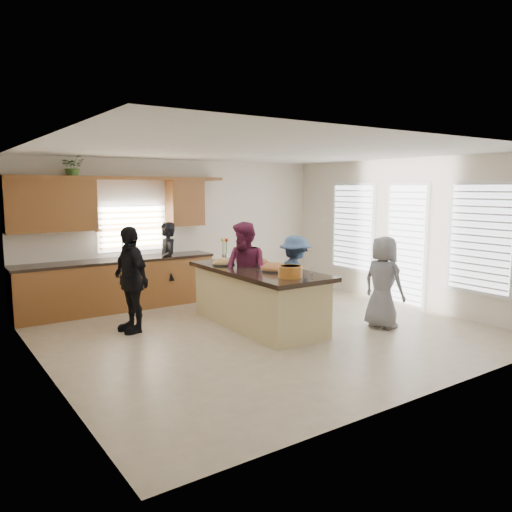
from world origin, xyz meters
TOP-DOWN VIEW (x-y plane):
  - floor at (0.00, 0.00)m, footprint 6.50×6.50m
  - room_shell at (0.00, 0.00)m, footprint 6.52×6.02m
  - back_cabinetry at (-1.47, 2.73)m, footprint 4.08×0.66m
  - right_wall_glazing at (3.22, -0.13)m, footprint 0.06×4.00m
  - island at (0.10, 0.34)m, footprint 1.19×2.72m
  - platter_front at (0.21, 0.03)m, footprint 0.50×0.50m
  - platter_mid at (0.32, 0.70)m, footprint 0.46×0.46m
  - platter_back at (-0.16, 1.01)m, footprint 0.41×0.41m
  - salad_bowl at (0.04, -0.58)m, footprint 0.36×0.36m
  - clear_cup at (0.49, -0.53)m, footprint 0.07×0.07m
  - plate_stack at (0.03, 1.33)m, footprint 0.25×0.25m
  - flower_vase at (0.09, 1.36)m, footprint 0.14×0.14m
  - potted_plant at (-2.09, 2.82)m, footprint 0.47×0.44m
  - woman_left_back at (-0.47, 2.60)m, footprint 0.46×0.63m
  - woman_left_mid at (0.02, 0.58)m, footprint 0.84×0.97m
  - woman_left_front at (-1.73, 1.20)m, footprint 0.50×1.01m
  - woman_right_back at (0.83, 0.28)m, footprint 0.57×0.96m
  - woman_right_front at (1.70, -0.90)m, footprint 0.54×0.77m

SIDE VIEW (x-z plane):
  - floor at x=0.00m, z-range 0.00..0.00m
  - island at x=0.10m, z-range -0.02..0.93m
  - woman_right_back at x=0.83m, z-range 0.00..1.45m
  - woman_right_front at x=1.70m, z-range 0.00..1.49m
  - woman_left_back at x=-0.47m, z-range 0.00..1.60m
  - woman_left_front at x=-1.73m, z-range 0.00..1.67m
  - woman_left_mid at x=0.02m, z-range 0.00..1.70m
  - back_cabinetry at x=-1.47m, z-range -0.32..2.14m
  - plate_stack at x=0.03m, z-range 0.95..0.99m
  - platter_back at x=-0.16m, z-range 0.90..1.06m
  - platter_mid at x=0.32m, z-range 0.88..1.07m
  - platter_front at x=0.21m, z-range 0.88..1.08m
  - clear_cup at x=0.49m, z-range 0.95..1.05m
  - salad_bowl at x=0.04m, z-range 0.96..1.13m
  - flower_vase at x=0.09m, z-range 0.97..1.38m
  - right_wall_glazing at x=3.22m, z-range 0.22..2.47m
  - room_shell at x=0.00m, z-range 0.50..3.31m
  - potted_plant at x=-2.09m, z-range 2.40..2.83m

